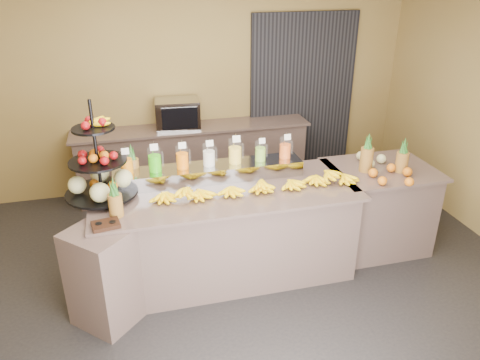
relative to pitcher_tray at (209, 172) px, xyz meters
name	(u,v)px	position (x,y,z in m)	size (l,w,h in m)	color
ground	(234,289)	(0.10, -0.58, -1.01)	(6.00, 6.00, 0.00)	black
room_envelope	(232,78)	(0.28, 0.21, 0.87)	(6.04, 5.02, 2.82)	olive
buffet_counter	(216,236)	(-0.02, -0.32, -0.54)	(2.75, 1.25, 0.93)	gray
right_counter	(377,207)	(1.80, -0.18, -0.54)	(1.08, 0.88, 0.93)	gray
back_ledge	(194,159)	(0.10, 1.67, -0.54)	(3.10, 0.55, 0.93)	gray
pitcher_tray	(209,172)	(0.00, 0.00, 0.00)	(1.85, 0.30, 0.15)	gray
juice_pitcher_orange_a	(127,164)	(-0.78, 0.00, 0.17)	(0.12, 0.12, 0.29)	silver
juice_pitcher_green	(155,161)	(-0.52, 0.00, 0.18)	(0.13, 0.13, 0.30)	silver
juice_pitcher_orange_b	(182,159)	(-0.26, 0.00, 0.17)	(0.12, 0.13, 0.29)	silver
juice_pitcher_milk	(209,156)	(0.00, 0.00, 0.17)	(0.12, 0.12, 0.29)	silver
juice_pitcher_lemon	(235,153)	(0.26, 0.00, 0.18)	(0.13, 0.13, 0.32)	silver
juice_pitcher_lime	(260,152)	(0.52, 0.00, 0.16)	(0.11, 0.11, 0.26)	silver
juice_pitcher_orange_c	(285,149)	(0.78, 0.00, 0.17)	(0.12, 0.12, 0.28)	silver
banana_heap	(260,183)	(0.41, -0.34, -0.01)	(1.98, 0.18, 0.16)	yellow
fruit_stand	(105,174)	(-0.98, -0.13, 0.16)	(0.83, 0.83, 0.92)	black
condiment_caddy	(106,225)	(-0.99, -0.68, -0.06)	(0.22, 0.16, 0.03)	black
pineapple_left_a	(115,202)	(-0.90, -0.52, 0.06)	(0.12, 0.12, 0.36)	brown
pineapple_left_b	(133,168)	(-0.73, 0.15, 0.07)	(0.13, 0.13, 0.39)	brown
right_fruit_pile	(387,168)	(1.74, -0.35, 0.01)	(0.48, 0.46, 0.25)	brown
oven_warmer	(178,114)	(-0.09, 1.67, 0.11)	(0.56, 0.39, 0.37)	gray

